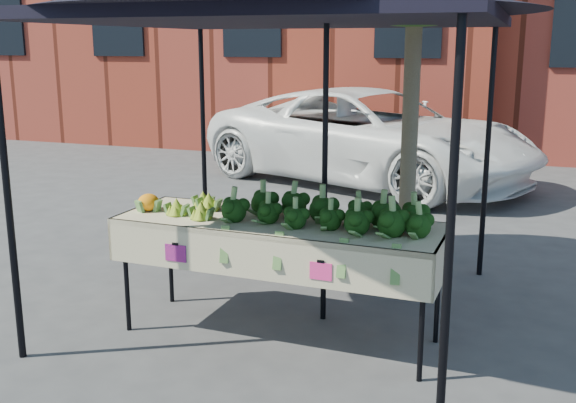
# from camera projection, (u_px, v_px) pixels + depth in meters

# --- Properties ---
(ground) EXTENTS (90.00, 90.00, 0.00)m
(ground) POSITION_uv_depth(u_px,v_px,m) (277.00, 337.00, 5.11)
(ground) COLOR #353538
(table) EXTENTS (2.42, 0.87, 0.90)m
(table) POSITION_uv_depth(u_px,v_px,m) (279.00, 279.00, 5.04)
(table) COLOR beige
(table) RESTS_ON ground
(canopy) EXTENTS (3.16, 3.16, 2.74)m
(canopy) POSITION_uv_depth(u_px,v_px,m) (285.00, 146.00, 5.34)
(canopy) COLOR black
(canopy) RESTS_ON ground
(broccoli_heap) EXTENTS (1.52, 0.55, 0.24)m
(broccoli_heap) POSITION_uv_depth(u_px,v_px,m) (327.00, 208.00, 4.81)
(broccoli_heap) COLOR black
(broccoli_heap) RESTS_ON table
(romanesco_cluster) EXTENTS (0.41, 0.55, 0.18)m
(romanesco_cluster) POSITION_uv_depth(u_px,v_px,m) (198.00, 201.00, 5.16)
(romanesco_cluster) COLOR #98AA33
(romanesco_cluster) RESTS_ON table
(cauliflower_pair) EXTENTS (0.18, 0.18, 0.16)m
(cauliflower_pair) POSITION_uv_depth(u_px,v_px,m) (149.00, 200.00, 5.21)
(cauliflower_pair) COLOR orange
(cauliflower_pair) RESTS_ON table
(vehicle) EXTENTS (2.26, 2.82, 5.32)m
(vehicle) POSITION_uv_depth(u_px,v_px,m) (373.00, 9.00, 10.18)
(vehicle) COLOR white
(vehicle) RESTS_ON ground
(street_tree) EXTENTS (2.04, 2.04, 4.02)m
(street_tree) POSITION_uv_depth(u_px,v_px,m) (413.00, 62.00, 5.61)
(street_tree) COLOR #1E4C14
(street_tree) RESTS_ON ground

